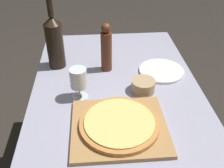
{
  "coord_description": "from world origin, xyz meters",
  "views": [
    {
      "loc": [
        -0.1,
        -0.86,
        1.48
      ],
      "look_at": [
        -0.03,
        0.1,
        0.79
      ],
      "focal_mm": 42.0,
      "sensor_mm": 36.0,
      "label": 1
    }
  ],
  "objects_px": {
    "pizza": "(119,123)",
    "pepper_mill": "(106,49)",
    "small_bowl": "(143,86)",
    "wine_bottle": "(55,41)",
    "wine_glass": "(78,79)"
  },
  "relations": [
    {
      "from": "pepper_mill",
      "to": "small_bowl",
      "type": "xyz_separation_m",
      "value": [
        0.16,
        -0.2,
        -0.09
      ]
    },
    {
      "from": "pizza",
      "to": "pepper_mill",
      "type": "bearing_deg",
      "value": 92.92
    },
    {
      "from": "pizza",
      "to": "small_bowl",
      "type": "xyz_separation_m",
      "value": [
        0.14,
        0.24,
        -0.0
      ]
    },
    {
      "from": "wine_bottle",
      "to": "small_bowl",
      "type": "bearing_deg",
      "value": -31.81
    },
    {
      "from": "pepper_mill",
      "to": "wine_glass",
      "type": "xyz_separation_m",
      "value": [
        -0.14,
        -0.23,
        -0.02
      ]
    },
    {
      "from": "wine_bottle",
      "to": "pizza",
      "type": "bearing_deg",
      "value": -60.38
    },
    {
      "from": "pepper_mill",
      "to": "pizza",
      "type": "bearing_deg",
      "value": -87.08
    },
    {
      "from": "pizza",
      "to": "small_bowl",
      "type": "height_order",
      "value": "small_bowl"
    },
    {
      "from": "pizza",
      "to": "wine_glass",
      "type": "distance_m",
      "value": 0.28
    },
    {
      "from": "wine_bottle",
      "to": "pepper_mill",
      "type": "relative_size",
      "value": 1.42
    },
    {
      "from": "pizza",
      "to": "wine_glass",
      "type": "relative_size",
      "value": 2.09
    },
    {
      "from": "wine_glass",
      "to": "small_bowl",
      "type": "xyz_separation_m",
      "value": [
        0.3,
        0.02,
        -0.07
      ]
    },
    {
      "from": "pizza",
      "to": "small_bowl",
      "type": "relative_size",
      "value": 2.81
    },
    {
      "from": "small_bowl",
      "to": "wine_bottle",
      "type": "bearing_deg",
      "value": 148.19
    },
    {
      "from": "pizza",
      "to": "wine_bottle",
      "type": "xyz_separation_m",
      "value": [
        -0.28,
        0.5,
        0.12
      ]
    }
  ]
}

